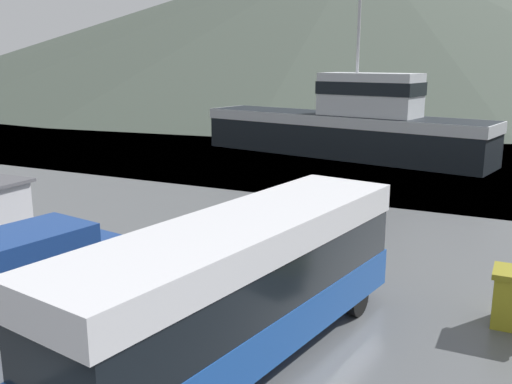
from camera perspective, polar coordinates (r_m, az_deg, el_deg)
name	(u,v)px	position (r m, az deg, el deg)	size (l,w,h in m)	color
water_surface	(509,89)	(146.00, 23.99, 9.36)	(240.00, 240.00, 0.00)	slate
hill_backdrop	(361,14)	(160.49, 10.43, 17.10)	(223.60, 223.60, 37.00)	#424C42
tour_bus	(244,282)	(12.85, -1.26, -8.97)	(4.17, 10.56, 3.33)	#194799
delivery_van	(36,270)	(16.30, -21.13, -7.27)	(2.89, 5.70, 2.40)	navy
fishing_boat	(346,125)	(40.82, 9.00, 6.65)	(21.55, 8.13, 12.25)	black
small_boat	(312,139)	(47.21, 5.64, 5.32)	(4.36, 6.87, 0.72)	black
mooring_bollard	(305,193)	(27.15, 4.95, -0.13)	(0.35, 0.35, 0.93)	black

